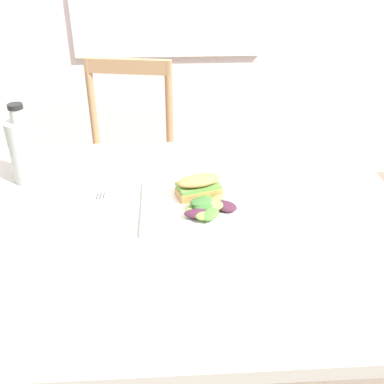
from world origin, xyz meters
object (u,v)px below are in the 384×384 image
object	(u,v)px
fork_on_napkin	(97,209)
bottle_cold_brew	(25,154)
plate_lunch	(193,206)
chair_wooden_far	(126,166)
dining_table	(170,261)
sandwich_half_front	(199,186)

from	to	relation	value
fork_on_napkin	bottle_cold_brew	distance (m)	0.27
plate_lunch	bottle_cold_brew	xyz separation A→B (m)	(-0.43, 0.16, 0.07)
chair_wooden_far	plate_lunch	world-z (taller)	chair_wooden_far
plate_lunch	fork_on_napkin	size ratio (longest dim) A/B	1.34
dining_table	bottle_cold_brew	xyz separation A→B (m)	(-0.37, 0.21, 0.21)
dining_table	bottle_cold_brew	size ratio (longest dim) A/B	5.43
chair_wooden_far	sandwich_half_front	world-z (taller)	chair_wooden_far
sandwich_half_front	dining_table	bearing A→B (deg)	-133.78
fork_on_napkin	bottle_cold_brew	world-z (taller)	bottle_cold_brew
plate_lunch	bottle_cold_brew	distance (m)	0.47
plate_lunch	bottle_cold_brew	bearing A→B (deg)	159.12
chair_wooden_far	sandwich_half_front	xyz separation A→B (m)	(0.25, -0.78, 0.33)
plate_lunch	fork_on_napkin	xyz separation A→B (m)	(-0.23, -0.00, 0.00)
dining_table	chair_wooden_far	bearing A→B (deg)	101.72
chair_wooden_far	fork_on_napkin	size ratio (longest dim) A/B	4.68
sandwich_half_front	bottle_cold_brew	distance (m)	0.47
sandwich_half_front	bottle_cold_brew	world-z (taller)	bottle_cold_brew
chair_wooden_far	bottle_cold_brew	xyz separation A→B (m)	(-0.19, -0.65, 0.37)
bottle_cold_brew	sandwich_half_front	bearing A→B (deg)	-15.72
chair_wooden_far	sandwich_half_front	distance (m)	0.88
plate_lunch	sandwich_half_front	bearing A→B (deg)	66.50
plate_lunch	sandwich_half_front	size ratio (longest dim) A/B	2.04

